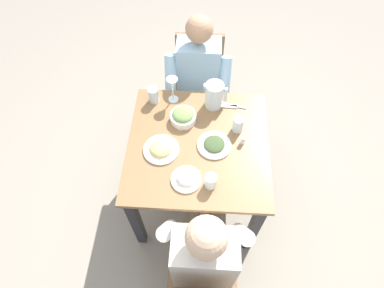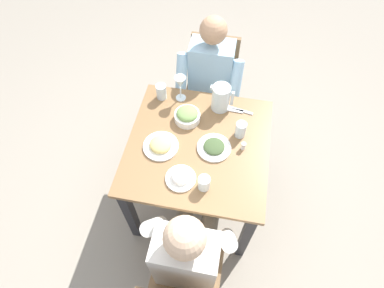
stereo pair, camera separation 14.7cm
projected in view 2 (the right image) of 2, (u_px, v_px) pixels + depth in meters
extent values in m
plane|color=gray|center=(197.00, 195.00, 2.63)|extent=(8.00, 8.00, 0.00)
cube|color=olive|center=(198.00, 145.00, 2.01)|extent=(0.89, 0.89, 0.03)
cube|color=#232328|center=(130.00, 214.00, 2.15)|extent=(0.06, 0.06, 0.72)
cube|color=#232328|center=(246.00, 236.00, 2.07)|extent=(0.06, 0.06, 0.72)
cube|color=#232328|center=(159.00, 124.00, 2.58)|extent=(0.06, 0.06, 0.72)
cube|color=#232328|center=(255.00, 139.00, 2.50)|extent=(0.06, 0.06, 0.72)
cube|color=brown|center=(167.00, 253.00, 2.15)|extent=(0.04, 0.04, 0.44)
cube|color=brown|center=(216.00, 263.00, 2.11)|extent=(0.04, 0.04, 0.44)
cube|color=brown|center=(186.00, 277.00, 1.85)|extent=(0.40, 0.40, 0.03)
cube|color=brown|center=(230.00, 99.00, 2.92)|extent=(0.04, 0.04, 0.44)
cube|color=brown|center=(193.00, 94.00, 2.96)|extent=(0.04, 0.04, 0.44)
cube|color=brown|center=(225.00, 128.00, 2.73)|extent=(0.04, 0.04, 0.44)
cube|color=brown|center=(186.00, 123.00, 2.77)|extent=(0.04, 0.04, 0.44)
cube|color=brown|center=(210.00, 93.00, 2.65)|extent=(0.40, 0.40, 0.03)
cube|color=brown|center=(215.00, 57.00, 2.57)|extent=(0.38, 0.04, 0.42)
cube|color=silver|center=(186.00, 260.00, 1.65)|extent=(0.32, 0.20, 0.50)
sphere|color=#DBB28E|center=(185.00, 238.00, 1.34)|extent=(0.19, 0.19, 0.19)
cylinder|color=#665B4C|center=(179.00, 238.00, 1.99)|extent=(0.11, 0.38, 0.11)
cylinder|color=#665B4C|center=(186.00, 221.00, 2.26)|extent=(0.10, 0.10, 0.46)
cylinder|color=silver|center=(155.00, 226.00, 1.72)|extent=(0.08, 0.23, 0.37)
cylinder|color=#665B4C|center=(206.00, 243.00, 1.97)|extent=(0.11, 0.38, 0.11)
cylinder|color=#665B4C|center=(210.00, 225.00, 2.24)|extent=(0.10, 0.10, 0.46)
cylinder|color=silver|center=(228.00, 239.00, 1.68)|extent=(0.08, 0.23, 0.37)
cube|color=#9EC6E0|center=(211.00, 72.00, 2.42)|extent=(0.32, 0.20, 0.50)
sphere|color=tan|center=(213.00, 30.00, 2.11)|extent=(0.19, 0.19, 0.19)
cylinder|color=#665B4C|center=(216.00, 116.00, 2.54)|extent=(0.11, 0.38, 0.11)
cylinder|color=#665B4C|center=(211.00, 149.00, 2.60)|extent=(0.10, 0.10, 0.46)
cylinder|color=#9EC6E0|center=(235.00, 86.00, 2.30)|extent=(0.08, 0.23, 0.37)
cylinder|color=#665B4C|center=(195.00, 113.00, 2.56)|extent=(0.11, 0.38, 0.11)
cylinder|color=#665B4C|center=(191.00, 146.00, 2.62)|extent=(0.10, 0.10, 0.46)
cylinder|color=#9EC6E0|center=(181.00, 79.00, 2.34)|extent=(0.08, 0.23, 0.37)
cylinder|color=silver|center=(221.00, 98.00, 2.09)|extent=(0.12, 0.12, 0.19)
cube|color=silver|center=(232.00, 98.00, 2.08)|extent=(0.02, 0.02, 0.11)
cube|color=silver|center=(213.00, 88.00, 2.03)|extent=(0.04, 0.03, 0.02)
cylinder|color=white|center=(187.00, 117.00, 2.09)|extent=(0.17, 0.17, 0.05)
ellipsoid|color=#759951|center=(187.00, 113.00, 2.06)|extent=(0.14, 0.14, 0.06)
cylinder|color=white|center=(161.00, 146.00, 1.98)|extent=(0.22, 0.22, 0.01)
ellipsoid|color=#E0C670|center=(161.00, 144.00, 1.97)|extent=(0.14, 0.14, 0.06)
cylinder|color=white|center=(181.00, 178.00, 1.86)|extent=(0.18, 0.18, 0.01)
ellipsoid|color=white|center=(181.00, 177.00, 1.84)|extent=(0.11, 0.11, 0.06)
cylinder|color=white|center=(214.00, 148.00, 1.98)|extent=(0.21, 0.21, 0.01)
ellipsoid|color=#3D512D|center=(214.00, 146.00, 1.97)|extent=(0.13, 0.13, 0.03)
cylinder|color=silver|center=(241.00, 129.00, 1.99)|extent=(0.07, 0.07, 0.11)
cylinder|color=silver|center=(204.00, 183.00, 1.80)|extent=(0.07, 0.07, 0.10)
cylinder|color=silver|center=(161.00, 92.00, 2.17)|extent=(0.07, 0.07, 0.11)
cylinder|color=silver|center=(181.00, 98.00, 2.21)|extent=(0.07, 0.07, 0.01)
cylinder|color=silver|center=(181.00, 93.00, 2.17)|extent=(0.01, 0.01, 0.10)
cone|color=silver|center=(180.00, 83.00, 2.09)|extent=(0.08, 0.08, 0.09)
cylinder|color=white|center=(243.00, 146.00, 1.96)|extent=(0.03, 0.03, 0.04)
cylinder|color=#B2B2B7|center=(244.00, 144.00, 1.94)|extent=(0.03, 0.03, 0.01)
cube|color=silver|center=(231.00, 110.00, 2.15)|extent=(0.17, 0.03, 0.01)
cube|color=silver|center=(240.00, 110.00, 2.15)|extent=(0.19, 0.05, 0.01)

